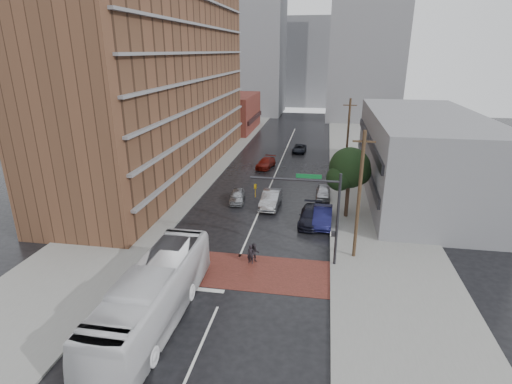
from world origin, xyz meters
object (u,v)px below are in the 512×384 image
Objects in this scene: transit_bus at (154,296)px; car_travel_b at (271,199)px; pedestrian_b at (254,253)px; car_parked_mid at (311,216)px; pedestrian_a at (251,254)px; car_travel_a at (237,196)px; car_parked_near at (323,216)px; suv_travel at (299,148)px; car_travel_c at (266,163)px; car_parked_far at (323,192)px.

car_travel_b is at bearing 78.22° from transit_bus.
pedestrian_b reaches higher than car_parked_mid.
transit_bus reaches higher than car_travel_b.
pedestrian_a is (4.32, 7.70, -1.02)m from transit_bus.
car_parked_mid is at bearing -38.32° from car_travel_b.
pedestrian_a is at bearing 61.11° from transit_bus.
pedestrian_a is 0.40× the size of car_travel_a.
car_parked_mid is (-1.09, 0.00, -0.06)m from car_parked_near.
car_travel_b is 1.19× the size of suv_travel.
suv_travel is at bearing 70.46° from car_travel_a.
suv_travel is at bearing 98.99° from car_parked_mid.
car_travel_b reaches higher than car_travel_a.
car_travel_b is 6.42m from car_parked_near.
car_travel_c reaches higher than car_travel_a.
pedestrian_b is 8.90m from car_parked_mid.
pedestrian_b reaches higher than car_travel_a.
transit_bus is 2.65× the size of car_parked_near.
pedestrian_a reaches higher than car_travel_c.
pedestrian_a is 11.86m from car_travel_b.
car_parked_near is (4.05, -27.59, 0.21)m from suv_travel.
car_travel_b is 5.55m from car_parked_mid.
car_travel_b is at bearing -145.81° from car_parked_far.
suv_travel is 1.09× the size of car_parked_far.
car_travel_a is at bearing 88.96° from transit_bus.
pedestrian_a is 0.34× the size of car_travel_c.
pedestrian_a reaches higher than car_parked_mid.
car_travel_c is at bearing 100.37° from pedestrian_a.
car_travel_c is at bearing 115.60° from car_parked_near.
pedestrian_b is at bearing 60.74° from transit_bus.
pedestrian_a is at bearing -108.58° from car_parked_far.
transit_bus reaches higher than suv_travel.
car_parked_near is at bearing -32.02° from car_travel_b.
car_parked_near is at bearing -77.98° from suv_travel.
pedestrian_b is 0.30× the size of car_parked_mid.
car_parked_far is at bearing 59.36° from pedestrian_b.
transit_bus is 20.31m from car_travel_a.
pedestrian_b is 0.40× the size of car_parked_far.
pedestrian_b is at bearing 55.43° from pedestrian_a.
transit_bus is at bearing -115.07° from car_parked_mid.
car_parked_mid is (3.92, 7.99, -0.03)m from pedestrian_b.
car_travel_b is 1.10× the size of car_travel_c.
car_parked_near is 7.18m from car_parked_far.
car_parked_far is (4.02, -20.41, 0.07)m from suv_travel.
pedestrian_a is 0.36m from pedestrian_b.
suv_travel is at bearing 99.95° from car_parked_near.
car_travel_a is at bearing -84.61° from car_travel_c.
car_travel_b is (-0.32, 11.58, 0.06)m from pedestrian_b.
car_travel_a is 23.81m from suv_travel.
transit_bus is at bearing -132.20° from pedestrian_b.
pedestrian_a is 0.36× the size of suv_travel.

